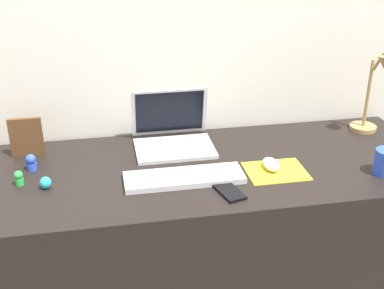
# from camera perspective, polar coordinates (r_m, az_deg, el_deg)

# --- Properties ---
(back_wall) EXTENTS (2.97, 0.05, 1.38)m
(back_wall) POSITION_cam_1_polar(r_m,az_deg,el_deg) (2.18, -1.08, 0.71)
(back_wall) COLOR silver
(back_wall) RESTS_ON ground_plane
(desk) EXTENTS (1.77, 0.65, 0.74)m
(desk) POSITION_cam_1_polar(r_m,az_deg,el_deg) (2.03, 0.75, -11.76)
(desk) COLOR black
(desk) RESTS_ON ground_plane
(laptop) EXTENTS (0.30, 0.25, 0.21)m
(laptop) POSITION_cam_1_polar(r_m,az_deg,el_deg) (1.98, -2.23, 1.44)
(laptop) COLOR silver
(laptop) RESTS_ON desk
(keyboard) EXTENTS (0.41, 0.13, 0.02)m
(keyboard) POSITION_cam_1_polar(r_m,az_deg,el_deg) (1.74, -0.89, -3.74)
(keyboard) COLOR silver
(keyboard) RESTS_ON desk
(mousepad) EXTENTS (0.21, 0.17, 0.00)m
(mousepad) POSITION_cam_1_polar(r_m,az_deg,el_deg) (1.82, 9.40, -2.99)
(mousepad) COLOR yellow
(mousepad) RESTS_ON desk
(mouse) EXTENTS (0.06, 0.10, 0.03)m
(mouse) POSITION_cam_1_polar(r_m,az_deg,el_deg) (1.83, 8.86, -2.21)
(mouse) COLOR silver
(mouse) RESTS_ON mousepad
(cell_phone) EXTENTS (0.10, 0.14, 0.01)m
(cell_phone) POSITION_cam_1_polar(r_m,az_deg,el_deg) (1.67, 4.17, -5.27)
(cell_phone) COLOR black
(cell_phone) RESTS_ON desk
(desk_lamp) EXTENTS (0.11, 0.17, 0.35)m
(desk_lamp) POSITION_cam_1_polar(r_m,az_deg,el_deg) (2.17, 19.63, 5.16)
(desk_lamp) COLOR #A5844C
(desk_lamp) RESTS_ON desk
(picture_frame) EXTENTS (0.12, 0.02, 0.15)m
(picture_frame) POSITION_cam_1_polar(r_m,az_deg,el_deg) (1.98, -18.12, 0.80)
(picture_frame) COLOR brown
(picture_frame) RESTS_ON desk
(toy_figurine_blue) EXTENTS (0.04, 0.04, 0.06)m
(toy_figurine_blue) POSITION_cam_1_polar(r_m,az_deg,el_deg) (1.89, -17.63, -1.91)
(toy_figurine_blue) COLOR blue
(toy_figurine_blue) RESTS_ON desk
(toy_figurine_green) EXTENTS (0.03, 0.03, 0.05)m
(toy_figurine_green) POSITION_cam_1_polar(r_m,az_deg,el_deg) (1.80, -18.89, -3.57)
(toy_figurine_green) COLOR green
(toy_figurine_green) RESTS_ON desk
(toy_figurine_cyan) EXTENTS (0.04, 0.04, 0.04)m
(toy_figurine_cyan) POSITION_cam_1_polar(r_m,az_deg,el_deg) (1.76, -16.14, -4.15)
(toy_figurine_cyan) COLOR #28B7CC
(toy_figurine_cyan) RESTS_ON desk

